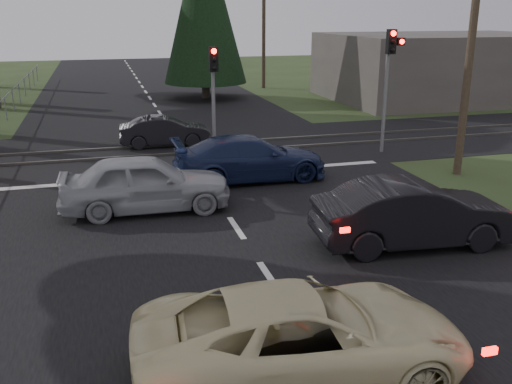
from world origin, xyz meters
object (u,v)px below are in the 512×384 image
object	(u,v)px
silver_car	(145,183)
blue_sedan	(250,158)
dark_car_far	(165,131)
utility_pole_mid	(264,20)
dark_hatchback	(414,214)
traffic_signal_right	(390,67)
cream_coupe	(302,335)
utility_pole_near	(473,31)
traffic_signal_center	(214,83)
utility_pole_far	(201,17)

from	to	relation	value
silver_car	blue_sedan	bearing A→B (deg)	-56.87
dark_car_far	utility_pole_mid	bearing A→B (deg)	-25.75
utility_pole_mid	dark_hatchback	distance (m)	29.81
traffic_signal_right	cream_coupe	size ratio (longest dim) A/B	0.93
utility_pole_mid	blue_sedan	world-z (taller)	utility_pole_mid
utility_pole_near	blue_sedan	size ratio (longest dim) A/B	1.79
utility_pole_near	dark_hatchback	size ratio (longest dim) A/B	1.91
traffic_signal_center	silver_car	xyz separation A→B (m)	(-3.10, -5.68, -2.01)
utility_pole_mid	silver_car	xyz separation A→B (m)	(-10.60, -25.00, -3.93)
utility_pole_mid	cream_coupe	xyz separation A→B (m)	(-8.99, -33.32, -4.02)
traffic_signal_right	utility_pole_far	xyz separation A→B (m)	(0.95, 45.53, 1.41)
utility_pole_far	blue_sedan	size ratio (longest dim) A/B	1.79
utility_pole_far	utility_pole_mid	bearing A→B (deg)	-90.00
dark_hatchback	utility_pole_mid	bearing A→B (deg)	-4.53
utility_pole_near	silver_car	world-z (taller)	utility_pole_near
traffic_signal_right	dark_car_far	xyz separation A→B (m)	(-8.18, 3.50, -2.71)
traffic_signal_center	silver_car	size ratio (longest dim) A/B	0.88
silver_car	blue_sedan	size ratio (longest dim) A/B	0.92
utility_pole_far	silver_car	distance (m)	51.26
traffic_signal_center	utility_pole_mid	xyz separation A→B (m)	(7.50, 19.32, 1.92)
cream_coupe	dark_car_far	distance (m)	16.30
utility_pole_near	cream_coupe	world-z (taller)	utility_pole_near
dark_hatchback	blue_sedan	size ratio (longest dim) A/B	0.94
utility_pole_near	cream_coupe	distance (m)	13.56
traffic_signal_center	cream_coupe	xyz separation A→B (m)	(-1.49, -14.00, -2.10)
utility_pole_mid	blue_sedan	distance (m)	24.21
utility_pole_far	dark_hatchback	world-z (taller)	utility_pole_far
dark_hatchback	traffic_signal_right	bearing A→B (deg)	-18.89
utility_pole_near	utility_pole_mid	world-z (taller)	same
traffic_signal_center	utility_pole_mid	size ratio (longest dim) A/B	0.46
traffic_signal_center	utility_pole_near	world-z (taller)	utility_pole_near
traffic_signal_right	cream_coupe	xyz separation A→B (m)	(-8.04, -12.79, -2.61)
dark_hatchback	cream_coupe	bearing A→B (deg)	138.84
utility_pole_far	dark_car_far	distance (m)	43.20
traffic_signal_right	traffic_signal_center	bearing A→B (deg)	169.59
utility_pole_near	dark_car_far	distance (m)	12.21
traffic_signal_center	utility_pole_far	bearing A→B (deg)	80.40
utility_pole_far	dark_hatchback	distance (m)	54.52
utility_pole_mid	dark_hatchback	size ratio (longest dim) A/B	1.91
utility_pole_near	cream_coupe	size ratio (longest dim) A/B	1.78
utility_pole_far	dark_car_far	xyz separation A→B (m)	(-9.13, -42.02, -4.12)
blue_sedan	dark_car_far	xyz separation A→B (m)	(-2.10, 5.80, -0.12)
traffic_signal_center	dark_hatchback	xyz separation A→B (m)	(2.78, -9.85, -2.03)
traffic_signal_center	utility_pole_near	bearing A→B (deg)	-31.95
traffic_signal_center	utility_pole_far	xyz separation A→B (m)	(7.50, 44.32, 1.92)
traffic_signal_right	utility_pole_near	xyz separation A→B (m)	(0.95, -3.47, 1.41)
dark_car_far	silver_car	bearing A→B (deg)	172.03
silver_car	blue_sedan	world-z (taller)	silver_car
utility_pole_near	blue_sedan	world-z (taller)	utility_pole_near
traffic_signal_center	utility_pole_far	world-z (taller)	utility_pole_far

